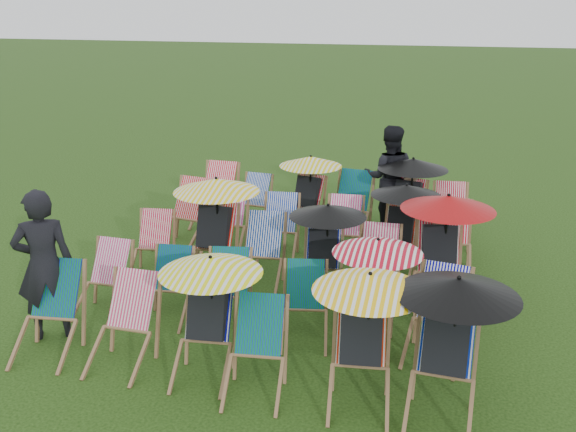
% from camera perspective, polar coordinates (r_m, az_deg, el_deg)
% --- Properties ---
extents(ground, '(100.00, 100.00, 0.00)m').
position_cam_1_polar(ground, '(8.59, 0.04, -6.64)').
color(ground, black).
rests_on(ground, ground).
extents(deckchair_0, '(0.73, 0.94, 0.95)m').
position_cam_1_polar(deckchair_0, '(7.43, -20.61, -8.09)').
color(deckchair_0, olive).
rests_on(deckchair_0, ground).
extents(deckchair_1, '(0.61, 0.85, 0.92)m').
position_cam_1_polar(deckchair_1, '(6.99, -14.51, -9.32)').
color(deckchair_1, olive).
rests_on(deckchair_1, ground).
extents(deckchair_2, '(1.05, 1.12, 1.25)m').
position_cam_1_polar(deckchair_2, '(6.58, -7.30, -8.72)').
color(deckchair_2, olive).
rests_on(deckchair_2, ground).
extents(deckchair_3, '(0.68, 0.87, 0.88)m').
position_cam_1_polar(deckchair_3, '(6.34, -2.90, -11.95)').
color(deckchair_3, olive).
rests_on(deckchair_3, ground).
extents(deckchair_4, '(1.08, 1.16, 1.28)m').
position_cam_1_polar(deckchair_4, '(6.13, 6.68, -10.67)').
color(deckchair_4, olive).
rests_on(deckchair_4, ground).
extents(deckchair_5, '(1.12, 1.17, 1.33)m').
position_cam_1_polar(deckchair_5, '(6.09, 13.99, -11.09)').
color(deckchair_5, olive).
rests_on(deckchair_5, ground).
extents(deckchair_6, '(0.57, 0.79, 0.84)m').
position_cam_1_polar(deckchair_6, '(8.19, -16.19, -5.49)').
color(deckchair_6, olive).
rests_on(deckchair_6, ground).
extents(deckchair_7, '(0.61, 0.80, 0.81)m').
position_cam_1_polar(deckchair_7, '(7.85, -10.67, -6.23)').
color(deckchair_7, olive).
rests_on(deckchair_7, ground).
extents(deckchair_8, '(0.71, 0.88, 0.85)m').
position_cam_1_polar(deckchair_8, '(7.58, -5.45, -6.76)').
color(deckchair_8, olive).
rests_on(deckchair_8, ground).
extents(deckchair_9, '(0.69, 0.86, 0.83)m').
position_cam_1_polar(deckchair_9, '(7.26, 1.49, -7.96)').
color(deckchair_9, olive).
rests_on(deckchair_9, ground).
extents(deckchair_10, '(1.00, 1.05, 1.19)m').
position_cam_1_polar(deckchair_10, '(7.19, 7.44, -6.52)').
color(deckchair_10, olive).
rests_on(deckchair_10, ground).
extents(deckchair_11, '(0.74, 0.94, 0.93)m').
position_cam_1_polar(deckchair_11, '(7.09, 13.15, -8.75)').
color(deckchair_11, olive).
rests_on(deckchair_11, ground).
extents(deckchair_12, '(0.66, 0.84, 0.84)m').
position_cam_1_polar(deckchair_12, '(9.16, -12.03, -2.55)').
color(deckchair_12, olive).
rests_on(deckchair_12, ground).
extents(deckchair_13, '(1.17, 1.22, 1.39)m').
position_cam_1_polar(deckchair_13, '(8.80, -6.77, -0.96)').
color(deckchair_13, olive).
rests_on(deckchair_13, ground).
extents(deckchair_14, '(0.68, 0.89, 0.92)m').
position_cam_1_polar(deckchair_14, '(8.59, -2.45, -3.28)').
color(deckchair_14, olive).
rests_on(deckchair_14, ground).
extents(deckchair_15, '(1.00, 1.07, 1.19)m').
position_cam_1_polar(deckchair_15, '(8.30, 3.18, -2.89)').
color(deckchair_15, olive).
rests_on(deckchair_15, ground).
extents(deckchair_16, '(0.62, 0.85, 0.89)m').
position_cam_1_polar(deckchair_16, '(8.31, 7.98, -4.35)').
color(deckchair_16, olive).
rests_on(deckchair_16, ground).
extents(deckchair_17, '(1.17, 1.25, 1.39)m').
position_cam_1_polar(deckchair_17, '(8.23, 13.50, -2.78)').
color(deckchair_17, olive).
rests_on(deckchair_17, ground).
extents(deckchair_18, '(0.80, 1.01, 1.00)m').
position_cam_1_polar(deckchair_18, '(10.12, -9.30, 0.15)').
color(deckchair_18, olive).
rests_on(deckchair_18, ground).
extents(deckchair_19, '(0.73, 0.95, 0.97)m').
position_cam_1_polar(deckchair_19, '(9.78, -5.66, -0.42)').
color(deckchair_19, olive).
rests_on(deckchair_19, ground).
extents(deckchair_20, '(0.67, 0.88, 0.89)m').
position_cam_1_polar(deckchair_20, '(9.56, -0.84, -1.06)').
color(deckchair_20, olive).
rests_on(deckchair_20, ground).
extents(deckchair_21, '(0.65, 0.86, 0.89)m').
position_cam_1_polar(deckchair_21, '(9.46, 4.91, -1.33)').
color(deckchair_21, olive).
rests_on(deckchair_21, ground).
extents(deckchair_22, '(1.00, 1.05, 1.19)m').
position_cam_1_polar(deckchair_22, '(9.30, 9.98, -0.72)').
color(deckchair_22, olive).
rests_on(deckchair_22, ground).
extents(deckchair_23, '(0.67, 0.91, 0.95)m').
position_cam_1_polar(deckchair_23, '(9.33, 14.25, -1.96)').
color(deckchair_23, olive).
rests_on(deckchair_23, ground).
extents(deckchair_24, '(0.68, 0.94, 1.00)m').
position_cam_1_polar(deckchair_24, '(11.02, -6.54, 1.83)').
color(deckchair_24, olive).
rests_on(deckchair_24, ground).
extents(deckchair_25, '(0.61, 0.81, 0.83)m').
position_cam_1_polar(deckchair_25, '(10.92, -3.25, 1.29)').
color(deckchair_25, olive).
rests_on(deckchair_25, ground).
extents(deckchair_26, '(1.04, 1.10, 1.23)m').
position_cam_1_polar(deckchair_26, '(10.67, 1.60, 2.20)').
color(deckchair_26, olive).
rests_on(deckchair_26, ground).
extents(deckchair_27, '(0.74, 0.98, 1.00)m').
position_cam_1_polar(deckchair_27, '(10.46, 5.48, 0.93)').
color(deckchair_27, olive).
rests_on(deckchair_27, ground).
extents(deckchair_28, '(1.10, 1.17, 1.31)m').
position_cam_1_polar(deckchair_28, '(10.35, 10.53, 1.61)').
color(deckchair_28, olive).
rests_on(deckchair_28, ground).
extents(deckchair_29, '(0.67, 0.88, 0.90)m').
position_cam_1_polar(deckchair_29, '(10.41, 14.26, 0.05)').
color(deckchair_29, olive).
rests_on(deckchair_29, ground).
extents(person_left, '(0.77, 0.69, 1.76)m').
position_cam_1_polar(person_left, '(7.62, -20.86, -4.11)').
color(person_left, black).
rests_on(person_left, ground).
extents(person_rear, '(0.93, 0.77, 1.75)m').
position_cam_1_polar(person_rear, '(10.80, 8.95, 3.41)').
color(person_rear, black).
rests_on(person_rear, ground).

